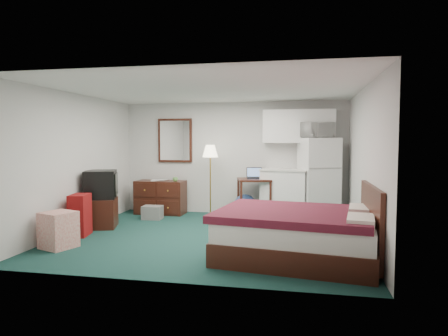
% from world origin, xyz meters
% --- Properties ---
extents(floor, '(5.00, 4.50, 0.01)m').
position_xyz_m(floor, '(0.00, 0.00, 0.00)').
color(floor, '#1E433E').
rests_on(floor, ground).
extents(ceiling, '(5.00, 4.50, 0.01)m').
position_xyz_m(ceiling, '(0.00, 0.00, 2.50)').
color(ceiling, silver).
rests_on(ceiling, walls).
extents(walls, '(5.01, 4.51, 2.50)m').
position_xyz_m(walls, '(0.00, 0.00, 1.25)').
color(walls, silver).
rests_on(walls, floor).
extents(mirror, '(0.80, 0.06, 1.00)m').
position_xyz_m(mirror, '(-1.35, 2.22, 1.65)').
color(mirror, white).
rests_on(mirror, walls).
extents(upper_cabinets, '(1.50, 0.35, 0.70)m').
position_xyz_m(upper_cabinets, '(1.45, 2.08, 1.95)').
color(upper_cabinets, white).
rests_on(upper_cabinets, walls).
extents(headboard, '(0.06, 1.56, 1.00)m').
position_xyz_m(headboard, '(2.46, -1.00, 0.55)').
color(headboard, '#36160C').
rests_on(headboard, walls).
extents(dresser, '(1.10, 0.51, 0.75)m').
position_xyz_m(dresser, '(-1.59, 1.88, 0.37)').
color(dresser, '#36160C').
rests_on(dresser, floor).
extents(floor_lamp, '(0.36, 0.36, 1.56)m').
position_xyz_m(floor_lamp, '(-0.42, 1.78, 0.78)').
color(floor_lamp, gold).
rests_on(floor_lamp, floor).
extents(desk, '(0.81, 0.81, 0.84)m').
position_xyz_m(desk, '(0.53, 1.79, 0.42)').
color(desk, '#36160C').
rests_on(desk, floor).
extents(exercise_ball, '(0.62, 0.62, 0.50)m').
position_xyz_m(exercise_ball, '(0.34, 1.83, 0.25)').
color(exercise_ball, navy).
rests_on(exercise_ball, floor).
extents(kitchen_counter, '(1.04, 0.86, 1.02)m').
position_xyz_m(kitchen_counter, '(1.19, 1.90, 0.51)').
color(kitchen_counter, white).
rests_on(kitchen_counter, floor).
extents(fridge, '(0.90, 0.90, 1.70)m').
position_xyz_m(fridge, '(1.87, 1.88, 0.85)').
color(fridge, silver).
rests_on(fridge, floor).
extents(bed, '(2.30, 1.91, 0.67)m').
position_xyz_m(bed, '(1.48, -1.00, 0.33)').
color(bed, '#41131C').
rests_on(bed, floor).
extents(tv_stand, '(0.71, 0.74, 0.55)m').
position_xyz_m(tv_stand, '(-2.21, 0.32, 0.28)').
color(tv_stand, '#36160C').
rests_on(tv_stand, floor).
extents(suitcase, '(0.36, 0.49, 0.72)m').
position_xyz_m(suitcase, '(-2.24, -0.36, 0.36)').
color(suitcase, maroon).
rests_on(suitcase, floor).
extents(retail_box, '(0.57, 0.57, 0.56)m').
position_xyz_m(retail_box, '(-2.13, -1.14, 0.28)').
color(retail_box, silver).
rests_on(retail_box, floor).
extents(file_bin, '(0.41, 0.32, 0.28)m').
position_xyz_m(file_bin, '(-1.54, 1.25, 0.14)').
color(file_bin, gray).
rests_on(file_bin, floor).
extents(cardboard_box_a, '(0.28, 0.25, 0.20)m').
position_xyz_m(cardboard_box_a, '(0.10, 1.09, 0.10)').
color(cardboard_box_a, olive).
rests_on(cardboard_box_a, floor).
extents(cardboard_box_b, '(0.28, 0.30, 0.25)m').
position_xyz_m(cardboard_box_b, '(0.84, 1.71, 0.13)').
color(cardboard_box_b, olive).
rests_on(cardboard_box_b, floor).
extents(laptop, '(0.38, 0.33, 0.23)m').
position_xyz_m(laptop, '(0.55, 1.82, 0.96)').
color(laptop, black).
rests_on(laptop, desk).
extents(crt_tv, '(0.76, 0.79, 0.53)m').
position_xyz_m(crt_tv, '(-2.23, 0.36, 0.82)').
color(crt_tv, black).
rests_on(crt_tv, tv_stand).
extents(microwave, '(0.67, 0.60, 0.40)m').
position_xyz_m(microwave, '(1.83, 1.86, 1.90)').
color(microwave, silver).
rests_on(microwave, fridge).
extents(book_a, '(0.17, 0.06, 0.24)m').
position_xyz_m(book_a, '(-1.80, 1.86, 0.87)').
color(book_a, olive).
rests_on(book_a, dresser).
extents(book_b, '(0.17, 0.06, 0.23)m').
position_xyz_m(book_b, '(-1.65, 1.95, 0.86)').
color(book_b, olive).
rests_on(book_b, dresser).
extents(mug, '(0.14, 0.12, 0.12)m').
position_xyz_m(mug, '(-1.21, 1.80, 0.80)').
color(mug, '#5C9B48').
rests_on(mug, dresser).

